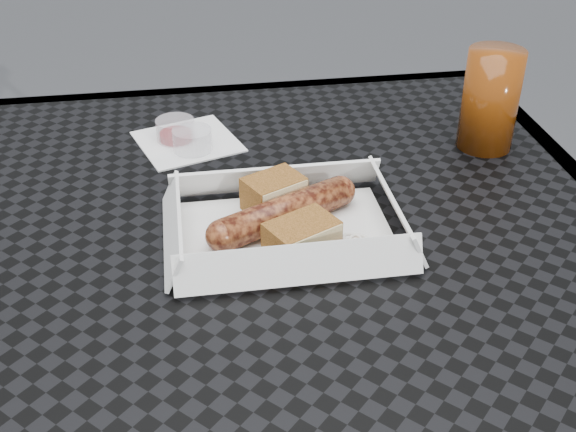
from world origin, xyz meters
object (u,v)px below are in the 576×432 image
object	(u,v)px
food_tray	(287,233)
bratwurst	(284,212)
drink_glass	(490,100)
patio_table	(270,283)

from	to	relation	value
food_tray	bratwurst	size ratio (longest dim) A/B	1.29
drink_glass	bratwurst	bearing A→B (deg)	-151.95
food_tray	patio_table	bearing A→B (deg)	135.22
bratwurst	patio_table	bearing A→B (deg)	159.67
bratwurst	drink_glass	distance (m)	0.33
patio_table	food_tray	size ratio (longest dim) A/B	3.64
patio_table	drink_glass	distance (m)	0.36
patio_table	drink_glass	size ratio (longest dim) A/B	6.23
food_tray	bratwurst	world-z (taller)	bratwurst
food_tray	bratwurst	bearing A→B (deg)	96.39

